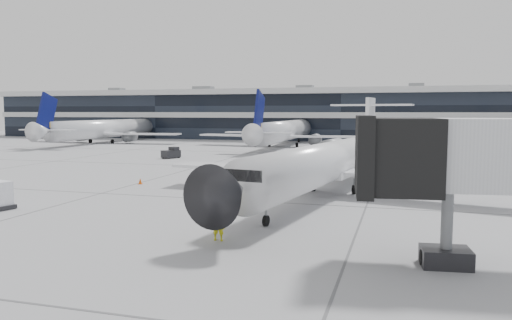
% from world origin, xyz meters
% --- Properties ---
extents(ground, '(220.00, 220.00, 0.00)m').
position_xyz_m(ground, '(0.00, 0.00, 0.00)').
color(ground, '#969698').
rests_on(ground, ground).
extents(terminal, '(170.00, 22.00, 10.00)m').
position_xyz_m(terminal, '(0.00, 82.00, 5.00)').
color(terminal, black).
rests_on(terminal, ground).
extents(bg_jet_left, '(32.00, 40.00, 9.60)m').
position_xyz_m(bg_jet_left, '(-45.00, 55.00, 0.00)').
color(bg_jet_left, silver).
rests_on(bg_jet_left, ground).
extents(bg_jet_center, '(32.00, 40.00, 9.60)m').
position_xyz_m(bg_jet_center, '(-8.00, 55.00, 0.00)').
color(bg_jet_center, silver).
rests_on(bg_jet_center, ground).
extents(regional_jet, '(26.48, 33.03, 7.65)m').
position_xyz_m(regional_jet, '(6.95, 4.15, 2.61)').
color(regional_jet, white).
rests_on(regional_jet, ground).
extents(ramp_worker, '(0.69, 0.47, 1.86)m').
position_xyz_m(ramp_worker, '(3.62, -10.72, 0.93)').
color(ramp_worker, yellow).
rests_on(ramp_worker, ground).
extents(traffic_cone, '(0.45, 0.45, 0.52)m').
position_xyz_m(traffic_cone, '(-9.58, 5.23, 0.25)').
color(traffic_cone, '#D64E0B').
rests_on(traffic_cone, ground).
extents(far_tug, '(2.27, 2.74, 1.51)m').
position_xyz_m(far_tug, '(-17.62, 27.95, 0.68)').
color(far_tug, black).
rests_on(far_tug, ground).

